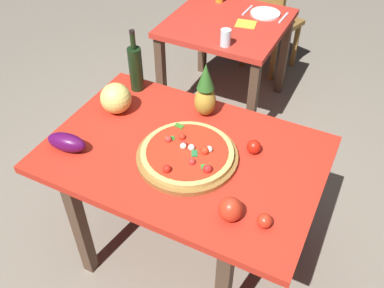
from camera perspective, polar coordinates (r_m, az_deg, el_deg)
ground_plane at (r=2.57m, az=-0.88°, el=-12.91°), size 10.00×10.00×0.00m
display_table at (r=2.07m, az=-1.07°, el=-2.68°), size 1.31×0.89×0.73m
background_table at (r=3.22m, az=4.70°, el=14.47°), size 0.83×0.84×0.73m
dining_chair at (r=3.80m, az=10.30°, el=16.26°), size 0.50×0.50×0.85m
pizza_board at (r=1.97m, az=-0.65°, el=-1.68°), size 0.48×0.48×0.02m
pizza at (r=1.95m, az=-0.62°, el=-1.16°), size 0.44×0.44×0.06m
wine_bottle at (r=2.37m, az=-7.64°, el=10.20°), size 0.08×0.08×0.36m
pineapple_left at (r=2.16m, az=1.82°, el=6.96°), size 0.11×0.11×0.30m
melon at (r=2.24m, az=-10.27°, el=6.11°), size 0.16×0.16×0.16m
bell_pepper at (r=1.72m, az=5.22°, el=-8.80°), size 0.10×0.10×0.11m
eggplant at (r=2.08m, az=-16.60°, el=0.22°), size 0.21×0.12×0.09m
tomato_by_bottle at (r=2.01m, az=8.35°, el=-0.37°), size 0.07×0.07×0.07m
tomato_near_board at (r=1.72m, az=9.79°, el=-10.20°), size 0.06×0.06×0.06m
drinking_glass_water at (r=2.82m, az=4.57°, el=14.15°), size 0.07×0.07×0.11m
dinner_plate at (r=3.29m, az=9.90°, el=17.02°), size 0.22×0.22×0.02m
fork_utensil at (r=3.33m, az=7.52°, el=17.51°), size 0.02×0.18×0.01m
knife_utensil at (r=3.26m, az=12.30°, el=16.36°), size 0.02×0.18×0.01m
napkin_folded at (r=3.13m, az=7.31°, el=15.82°), size 0.16×0.14×0.01m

